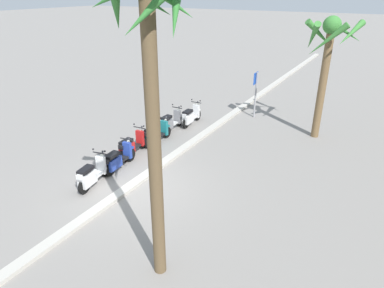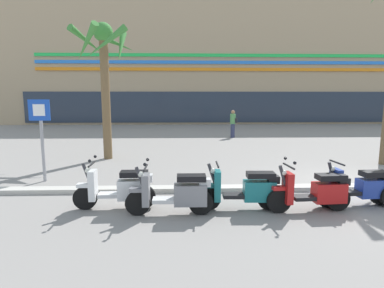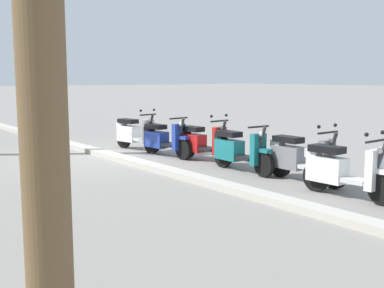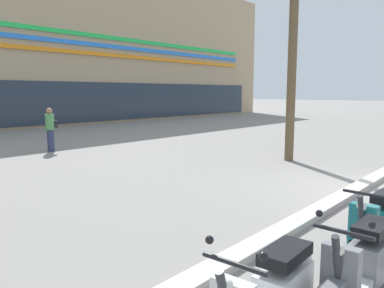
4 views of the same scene
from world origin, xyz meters
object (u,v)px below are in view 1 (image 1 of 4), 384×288
(scooter_white_gap_after_mid, at_px, (190,116))
(scooter_red_tail_end, at_px, (131,146))
(scooter_teal_far_back, at_px, (156,134))
(palm_tree_far_corner, at_px, (150,59))
(crossing_sign, at_px, (256,90))
(palm_tree_by_mall_entrance, at_px, (328,50))
(scooter_white_mid_centre, at_px, (92,175))
(scooter_blue_mid_front, at_px, (118,159))
(scooter_grey_last_in_row, at_px, (170,122))

(scooter_white_gap_after_mid, bearing_deg, scooter_red_tail_end, -4.31)
(scooter_white_gap_after_mid, distance_m, scooter_teal_far_back, 2.76)
(scooter_red_tail_end, height_order, palm_tree_far_corner, palm_tree_far_corner)
(crossing_sign, height_order, palm_tree_by_mall_entrance, palm_tree_by_mall_entrance)
(scooter_white_mid_centre, xyz_separation_m, palm_tree_by_mall_entrance, (-8.44, 5.72, 3.49))
(scooter_blue_mid_front, relative_size, palm_tree_by_mall_entrance, 0.34)
(scooter_blue_mid_front, distance_m, crossing_sign, 8.52)
(scooter_white_gap_after_mid, relative_size, scooter_white_mid_centre, 1.03)
(scooter_white_mid_centre, distance_m, palm_tree_by_mall_entrance, 10.78)
(scooter_red_tail_end, distance_m, scooter_blue_mid_front, 1.22)
(scooter_white_gap_after_mid, bearing_deg, scooter_blue_mid_front, -0.04)
(scooter_red_tail_end, relative_size, scooter_white_mid_centre, 1.06)
(crossing_sign, bearing_deg, scooter_white_gap_after_mid, -40.77)
(scooter_blue_mid_front, bearing_deg, scooter_white_mid_centre, 1.48)
(scooter_teal_far_back, bearing_deg, crossing_sign, 155.40)
(scooter_red_tail_end, relative_size, palm_tree_by_mall_entrance, 0.35)
(scooter_teal_far_back, xyz_separation_m, scooter_red_tail_end, (1.48, -0.16, -0.01))
(scooter_teal_far_back, bearing_deg, scooter_white_gap_after_mid, 176.60)
(scooter_grey_last_in_row, xyz_separation_m, palm_tree_by_mall_entrance, (-2.89, 6.15, 3.48))
(crossing_sign, relative_size, palm_tree_far_corner, 0.35)
(scooter_grey_last_in_row, distance_m, scooter_teal_far_back, 1.54)
(scooter_red_tail_end, xyz_separation_m, crossing_sign, (-6.94, 2.66, 1.06))
(scooter_white_gap_after_mid, xyz_separation_m, palm_tree_by_mall_entrance, (-1.66, 5.75, 3.49))
(scooter_white_mid_centre, distance_m, crossing_sign, 9.83)
(palm_tree_by_mall_entrance, distance_m, palm_tree_far_corner, 10.66)
(scooter_teal_far_back, distance_m, crossing_sign, 6.10)
(scooter_teal_far_back, bearing_deg, scooter_grey_last_in_row, -170.89)
(scooter_red_tail_end, bearing_deg, scooter_white_mid_centre, 7.83)
(scooter_grey_last_in_row, relative_size, crossing_sign, 0.77)
(scooter_red_tail_end, height_order, scooter_blue_mid_front, scooter_red_tail_end)
(scooter_white_mid_centre, xyz_separation_m, palm_tree_far_corner, (2.05, 4.28, 4.66))
(scooter_grey_last_in_row, bearing_deg, scooter_blue_mid_front, 5.52)
(scooter_white_gap_after_mid, bearing_deg, scooter_grey_last_in_row, -18.22)
(scooter_grey_last_in_row, xyz_separation_m, scooter_white_mid_centre, (5.55, 0.44, -0.00))
(scooter_blue_mid_front, height_order, palm_tree_far_corner, palm_tree_far_corner)
(scooter_red_tail_end, bearing_deg, scooter_white_gap_after_mid, 175.69)
(scooter_blue_mid_front, height_order, scooter_white_mid_centre, scooter_white_mid_centre)
(scooter_white_gap_after_mid, xyz_separation_m, scooter_white_mid_centre, (6.79, 0.03, 0.00))
(scooter_white_gap_after_mid, distance_m, scooter_red_tail_end, 4.25)
(palm_tree_by_mall_entrance, bearing_deg, crossing_sign, -107.15)
(scooter_grey_last_in_row, bearing_deg, palm_tree_far_corner, 31.79)
(scooter_grey_last_in_row, bearing_deg, scooter_white_gap_after_mid, 161.78)
(scooter_blue_mid_front, xyz_separation_m, palm_tree_by_mall_entrance, (-7.06, 5.75, 3.51))
(palm_tree_by_mall_entrance, bearing_deg, scooter_white_gap_after_mid, -73.93)
(scooter_teal_far_back, xyz_separation_m, crossing_sign, (-5.46, 2.50, 1.05))
(scooter_white_gap_after_mid, distance_m, crossing_sign, 3.73)
(scooter_white_gap_after_mid, relative_size, scooter_blue_mid_front, 0.99)
(scooter_white_mid_centre, relative_size, palm_tree_far_corner, 0.26)
(scooter_white_gap_after_mid, xyz_separation_m, scooter_red_tail_end, (4.23, -0.32, -0.01))
(scooter_white_mid_centre, bearing_deg, palm_tree_far_corner, 64.34)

